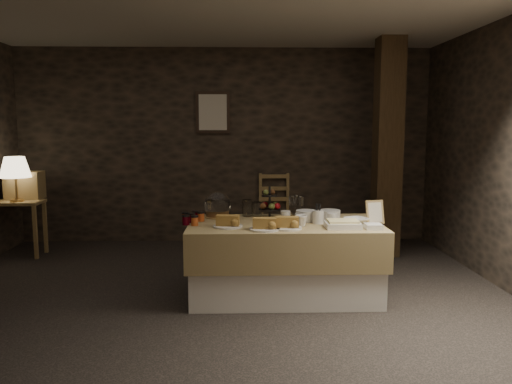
{
  "coord_description": "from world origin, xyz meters",
  "views": [
    {
      "loc": [
        0.23,
        -4.26,
        1.57
      ],
      "look_at": [
        0.36,
        0.2,
        0.98
      ],
      "focal_mm": 35.0,
      "sensor_mm": 36.0,
      "label": 1
    }
  ],
  "objects_px": {
    "wine_rack": "(25,185)",
    "timber_column": "(387,149)",
    "buffet_table": "(284,254)",
    "table_lamp": "(15,168)",
    "chair": "(275,213)",
    "console_table": "(15,212)",
    "fruit_stand": "(270,205)"
  },
  "relations": [
    {
      "from": "timber_column",
      "to": "fruit_stand",
      "type": "distance_m",
      "value": 1.96
    },
    {
      "from": "timber_column",
      "to": "fruit_stand",
      "type": "height_order",
      "value": "timber_column"
    },
    {
      "from": "timber_column",
      "to": "fruit_stand",
      "type": "xyz_separation_m",
      "value": [
        -1.48,
        -1.2,
        -0.49
      ]
    },
    {
      "from": "chair",
      "to": "fruit_stand",
      "type": "xyz_separation_m",
      "value": [
        -0.17,
        -1.86,
        0.4
      ]
    },
    {
      "from": "table_lamp",
      "to": "fruit_stand",
      "type": "bearing_deg",
      "value": -22.38
    },
    {
      "from": "table_lamp",
      "to": "wine_rack",
      "type": "height_order",
      "value": "table_lamp"
    },
    {
      "from": "wine_rack",
      "to": "timber_column",
      "type": "distance_m",
      "value": 4.46
    },
    {
      "from": "buffet_table",
      "to": "console_table",
      "type": "distance_m",
      "value": 3.48
    },
    {
      "from": "table_lamp",
      "to": "console_table",
      "type": "bearing_deg",
      "value": 135.0
    },
    {
      "from": "buffet_table",
      "to": "table_lamp",
      "type": "distance_m",
      "value": 3.48
    },
    {
      "from": "chair",
      "to": "wine_rack",
      "type": "bearing_deg",
      "value": -173.77
    },
    {
      "from": "table_lamp",
      "to": "wine_rack",
      "type": "bearing_deg",
      "value": 90.0
    },
    {
      "from": "timber_column",
      "to": "chair",
      "type": "bearing_deg",
      "value": 153.01
    },
    {
      "from": "console_table",
      "to": "timber_column",
      "type": "relative_size",
      "value": 0.26
    },
    {
      "from": "buffet_table",
      "to": "fruit_stand",
      "type": "xyz_separation_m",
      "value": [
        -0.12,
        0.28,
        0.41
      ]
    },
    {
      "from": "console_table",
      "to": "table_lamp",
      "type": "relative_size",
      "value": 1.26
    },
    {
      "from": "table_lamp",
      "to": "chair",
      "type": "bearing_deg",
      "value": 11.72
    },
    {
      "from": "chair",
      "to": "fruit_stand",
      "type": "bearing_deg",
      "value": -96.64
    },
    {
      "from": "wine_rack",
      "to": "timber_column",
      "type": "bearing_deg",
      "value": -3.19
    },
    {
      "from": "wine_rack",
      "to": "fruit_stand",
      "type": "bearing_deg",
      "value": -26.09
    },
    {
      "from": "console_table",
      "to": "fruit_stand",
      "type": "bearing_deg",
      "value": -22.86
    },
    {
      "from": "chair",
      "to": "fruit_stand",
      "type": "distance_m",
      "value": 1.91
    },
    {
      "from": "chair",
      "to": "timber_column",
      "type": "bearing_deg",
      "value": -28.38
    },
    {
      "from": "table_lamp",
      "to": "chair",
      "type": "xyz_separation_m",
      "value": [
        3.12,
        0.65,
        -0.67
      ]
    },
    {
      "from": "buffet_table",
      "to": "chair",
      "type": "bearing_deg",
      "value": 88.57
    },
    {
      "from": "table_lamp",
      "to": "timber_column",
      "type": "bearing_deg",
      "value": -0.21
    },
    {
      "from": "console_table",
      "to": "chair",
      "type": "distance_m",
      "value": 3.23
    },
    {
      "from": "wine_rack",
      "to": "timber_column",
      "type": "height_order",
      "value": "timber_column"
    },
    {
      "from": "table_lamp",
      "to": "fruit_stand",
      "type": "relative_size",
      "value": 1.77
    },
    {
      "from": "console_table",
      "to": "wine_rack",
      "type": "bearing_deg",
      "value": 74.48
    },
    {
      "from": "wine_rack",
      "to": "chair",
      "type": "xyz_separation_m",
      "value": [
        3.12,
        0.42,
        -0.43
      ]
    },
    {
      "from": "buffet_table",
      "to": "console_table",
      "type": "xyz_separation_m",
      "value": [
        -3.12,
        1.54,
        0.15
      ]
    }
  ]
}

